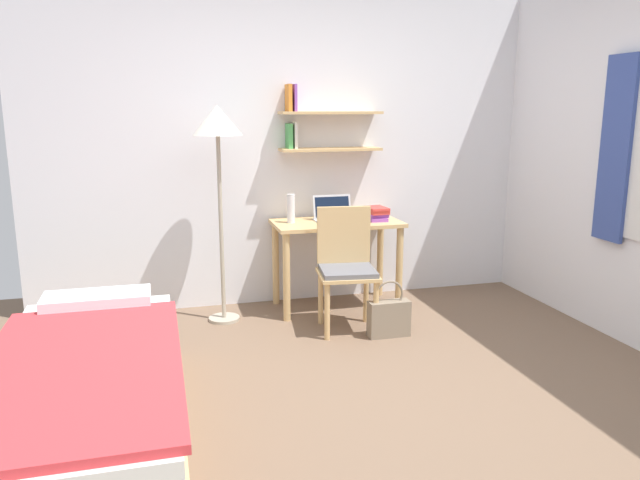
{
  "coord_description": "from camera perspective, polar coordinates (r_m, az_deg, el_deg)",
  "views": [
    {
      "loc": [
        -1.14,
        -2.97,
        1.63
      ],
      "look_at": [
        -0.2,
        0.51,
        0.85
      ],
      "focal_mm": 34.17,
      "sensor_mm": 36.0,
      "label": 1
    }
  ],
  "objects": [
    {
      "name": "wall_back",
      "position": [
        5.14,
        -2.19,
        8.57
      ],
      "size": [
        4.4,
        0.27,
        2.6
      ],
      "color": "white",
      "rests_on": "ground_plane"
    },
    {
      "name": "bed",
      "position": [
        3.29,
        -20.96,
        -13.71
      ],
      "size": [
        0.91,
        2.05,
        0.54
      ],
      "color": "tan",
      "rests_on": "ground_plane"
    },
    {
      "name": "standing_lamp",
      "position": [
        4.61,
        -9.56,
        9.75
      ],
      "size": [
        0.37,
        0.37,
        1.66
      ],
      "color": "#B2A893",
      "rests_on": "ground_plane"
    },
    {
      "name": "ground_plane",
      "position": [
        3.58,
        5.45,
        -14.96
      ],
      "size": [
        5.28,
        5.28,
        0.0
      ],
      "primitive_type": "plane",
      "color": "brown"
    },
    {
      "name": "water_bottle",
      "position": [
        4.88,
        -2.73,
        2.96
      ],
      "size": [
        0.06,
        0.06,
        0.23
      ],
      "primitive_type": "cylinder",
      "color": "silver",
      "rests_on": "desk"
    },
    {
      "name": "desk",
      "position": [
        4.99,
        1.56,
        0.17
      ],
      "size": [
        1.03,
        0.54,
        0.73
      ],
      "color": "tan",
      "rests_on": "ground_plane"
    },
    {
      "name": "desk_chair",
      "position": [
        4.54,
        2.48,
        -2.25
      ],
      "size": [
        0.47,
        0.46,
        0.91
      ],
      "color": "tan",
      "rests_on": "ground_plane"
    },
    {
      "name": "handbag",
      "position": [
        4.49,
        6.47,
        -7.17
      ],
      "size": [
        0.31,
        0.11,
        0.42
      ],
      "color": "gray",
      "rests_on": "ground_plane"
    },
    {
      "name": "book_stack",
      "position": [
        5.03,
        5.28,
        2.51
      ],
      "size": [
        0.17,
        0.25,
        0.11
      ],
      "color": "purple",
      "rests_on": "desk"
    },
    {
      "name": "laptop",
      "position": [
        5.0,
        1.28,
        2.46
      ],
      "size": [
        0.33,
        0.21,
        0.2
      ],
      "color": "#B7BABF",
      "rests_on": "desk"
    }
  ]
}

